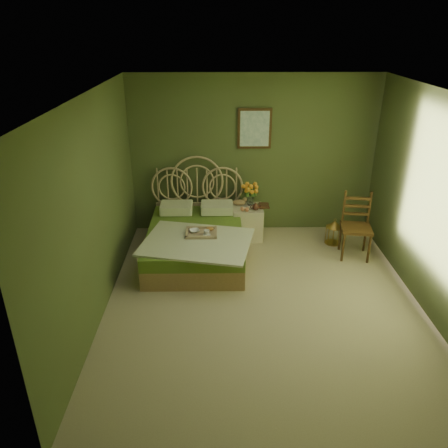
{
  "coord_description": "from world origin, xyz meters",
  "views": [
    {
      "loc": [
        -0.57,
        -4.69,
        3.28
      ],
      "look_at": [
        -0.49,
        1.0,
        0.65
      ],
      "focal_mm": 35.0,
      "sensor_mm": 36.0,
      "label": 1
    }
  ],
  "objects_px": {
    "bed": "(196,239)",
    "birdcage": "(334,232)",
    "chair": "(355,221)",
    "nightstand": "(248,217)"
  },
  "relations": [
    {
      "from": "chair",
      "to": "birdcage",
      "type": "relative_size",
      "value": 2.53
    },
    {
      "from": "bed",
      "to": "chair",
      "type": "height_order",
      "value": "bed"
    },
    {
      "from": "bed",
      "to": "birdcage",
      "type": "bearing_deg",
      "value": 10.02
    },
    {
      "from": "nightstand",
      "to": "birdcage",
      "type": "relative_size",
      "value": 2.46
    },
    {
      "from": "nightstand",
      "to": "chair",
      "type": "xyz_separation_m",
      "value": [
        1.59,
        -0.62,
        0.2
      ]
    },
    {
      "from": "bed",
      "to": "birdcage",
      "type": "relative_size",
      "value": 5.41
    },
    {
      "from": "bed",
      "to": "chair",
      "type": "bearing_deg",
      "value": 0.95
    },
    {
      "from": "bed",
      "to": "nightstand",
      "type": "relative_size",
      "value": 2.2
    },
    {
      "from": "nightstand",
      "to": "chair",
      "type": "bearing_deg",
      "value": -21.29
    },
    {
      "from": "nightstand",
      "to": "chair",
      "type": "relative_size",
      "value": 0.97
    }
  ]
}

